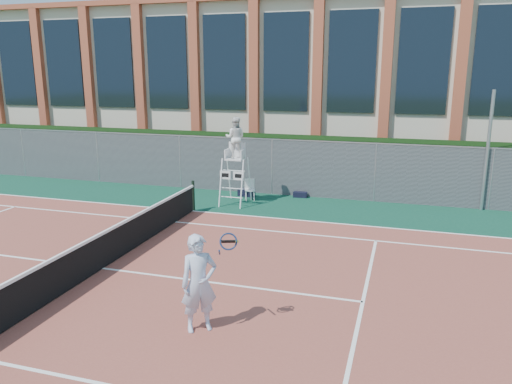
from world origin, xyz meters
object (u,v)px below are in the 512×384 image
(umpire_chair, at_px, (235,140))
(steel_pole, at_px, (487,152))
(plastic_chair, at_px, (250,188))
(tennis_player, at_px, (199,283))

(umpire_chair, bearing_deg, steel_pole, 10.80)
(umpire_chair, height_order, plastic_chair, umpire_chair)
(plastic_chair, bearing_deg, steel_pole, 6.97)
(steel_pole, distance_m, plastic_chair, 8.55)
(steel_pole, relative_size, plastic_chair, 5.21)
(plastic_chair, bearing_deg, tennis_player, -77.76)
(steel_pole, xyz_separation_m, plastic_chair, (-8.34, -1.02, -1.63))
(steel_pole, distance_m, tennis_player, 12.49)
(plastic_chair, relative_size, tennis_player, 0.43)
(steel_pole, xyz_separation_m, umpire_chair, (-8.68, -1.66, 0.27))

